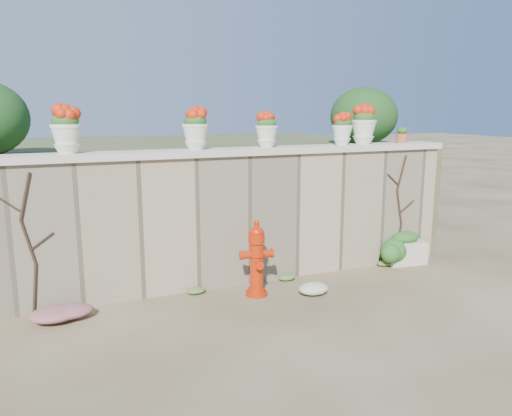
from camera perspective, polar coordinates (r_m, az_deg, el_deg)
name	(u,v)px	position (r m, az deg, el deg)	size (l,w,h in m)	color
ground	(269,328)	(6.39, 1.49, -13.57)	(80.00, 80.00, 0.00)	#503D28
stone_wall	(220,221)	(7.66, -4.09, -1.47)	(8.00, 0.40, 2.00)	#998366
wall_cap	(219,152)	(7.50, -4.20, 6.38)	(8.10, 0.52, 0.10)	beige
raised_fill	(171,190)	(10.68, -9.73, 2.01)	(9.00, 6.00, 2.00)	#384C23
back_shrub_right	(364,116)	(10.11, 12.23, 10.24)	(1.30, 1.30, 1.10)	#143814
vine_left	(29,243)	(7.06, -24.48, -3.65)	(0.60, 0.04, 1.91)	black
vine_right	(400,208)	(9.04, 16.11, 0.01)	(0.60, 0.04, 1.91)	black
fire_hydrant	(257,258)	(7.24, 0.06, -5.75)	(0.49, 0.35, 1.12)	#B92307
planter_box	(405,249)	(9.20, 16.65, -4.47)	(0.73, 0.47, 0.57)	beige
green_shrub	(393,251)	(8.88, 15.43, -4.72)	(0.63, 0.57, 0.60)	#1E5119
magenta_clump	(54,315)	(6.93, -22.05, -11.23)	(0.96, 0.64, 0.26)	#C3276F
white_flowers	(317,289)	(7.42, 7.02, -9.19)	(0.57, 0.46, 0.20)	white
urn_pot_1	(66,130)	(7.08, -20.90, 8.31)	(0.40, 0.40, 0.62)	silver
urn_pot_2	(195,129)	(7.37, -6.95, 8.93)	(0.38, 0.38, 0.60)	silver
urn_pot_3	(267,130)	(7.76, 1.21, 8.92)	(0.34, 0.34, 0.54)	silver
urn_pot_4	(342,129)	(8.42, 9.83, 8.87)	(0.33, 0.33, 0.52)	silver
urn_pot_5	(364,125)	(8.65, 12.22, 9.27)	(0.42, 0.42, 0.65)	silver
terracotta_pot	(402,136)	(9.15, 16.34, 7.92)	(0.22, 0.22, 0.27)	#B05936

